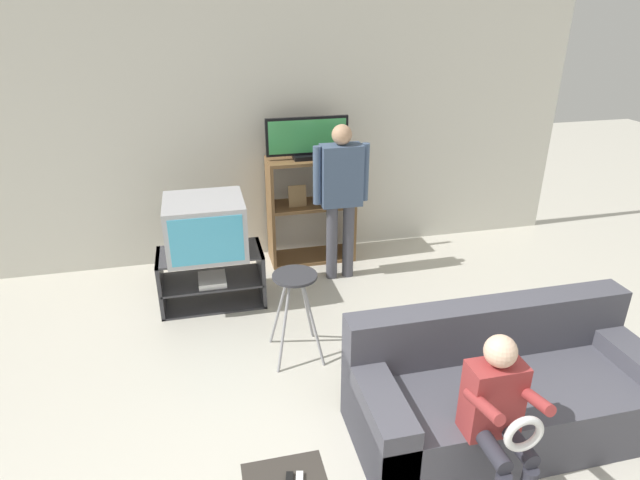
# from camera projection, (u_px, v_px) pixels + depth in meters

# --- Properties ---
(wall_back) EXTENTS (6.40, 0.06, 2.60)m
(wall_back) POSITION_uv_depth(u_px,v_px,m) (272.00, 133.00, 5.36)
(wall_back) COLOR silver
(wall_back) RESTS_ON ground_plane
(tv_stand) EXTENTS (0.92, 0.45, 0.51)m
(tv_stand) POSITION_uv_depth(u_px,v_px,m) (212.00, 278.00, 4.79)
(tv_stand) COLOR #38383D
(tv_stand) RESTS_ON ground_plane
(television_main) EXTENTS (0.67, 0.62, 0.49)m
(television_main) POSITION_uv_depth(u_px,v_px,m) (205.00, 227.00, 4.58)
(television_main) COLOR #B2B2B7
(television_main) RESTS_ON tv_stand
(media_shelf) EXTENTS (0.87, 0.40, 1.10)m
(media_shelf) POSITION_uv_depth(u_px,v_px,m) (311.00, 209.00, 5.50)
(media_shelf) COLOR brown
(media_shelf) RESTS_ON ground_plane
(television_flat) EXTENTS (0.81, 0.20, 0.41)m
(television_flat) POSITION_uv_depth(u_px,v_px,m) (307.00, 139.00, 5.18)
(television_flat) COLOR black
(television_flat) RESTS_ON media_shelf
(folding_stool) EXTENTS (0.37, 0.41, 0.70)m
(folding_stool) POSITION_uv_depth(u_px,v_px,m) (295.00, 292.00, 3.97)
(folding_stool) COLOR #99999E
(folding_stool) RESTS_ON ground_plane
(couch) EXTENTS (1.92, 0.80, 0.78)m
(couch) POSITION_uv_depth(u_px,v_px,m) (503.00, 392.00, 3.38)
(couch) COLOR #4C4C56
(couch) RESTS_ON ground_plane
(person_standing_adult) EXTENTS (0.53, 0.20, 1.52)m
(person_standing_adult) POSITION_uv_depth(u_px,v_px,m) (341.00, 189.00, 4.98)
(person_standing_adult) COLOR #4C4C56
(person_standing_adult) RESTS_ON ground_plane
(person_seated_child) EXTENTS (0.33, 0.43, 1.00)m
(person_seated_child) POSITION_uv_depth(u_px,v_px,m) (499.00, 412.00, 2.77)
(person_seated_child) COLOR #2D2D38
(person_seated_child) RESTS_ON ground_plane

